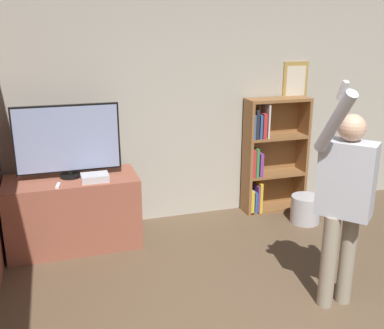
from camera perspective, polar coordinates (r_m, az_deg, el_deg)
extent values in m
cube|color=#B2AD9E|center=(5.32, -1.13, 7.21)|extent=(6.12, 0.06, 2.70)
cube|color=#AD8942|center=(5.81, 12.97, 10.27)|extent=(0.33, 0.02, 0.48)
cube|color=beige|center=(5.80, 13.04, 10.26)|extent=(0.26, 0.01, 0.37)
cube|color=#93513D|center=(4.96, -14.79, -5.82)|extent=(1.35, 0.65, 0.76)
cylinder|color=black|center=(4.86, -15.16, -1.36)|extent=(0.22, 0.22, 0.03)
cylinder|color=black|center=(4.85, -15.20, -0.91)|extent=(0.06, 0.06, 0.05)
cube|color=black|center=(4.75, -15.53, 3.18)|extent=(1.06, 0.04, 0.70)
cube|color=#8C9EC6|center=(4.73, -15.52, 3.11)|extent=(1.02, 0.01, 0.66)
cube|color=silver|center=(4.67, -12.23, -1.63)|extent=(0.27, 0.20, 0.07)
cube|color=white|center=(4.61, -16.63, -2.57)|extent=(0.06, 0.14, 0.02)
cube|color=brown|center=(5.55, 7.03, 0.82)|extent=(0.04, 0.28, 1.44)
cube|color=brown|center=(5.90, 13.81, 1.42)|extent=(0.04, 0.28, 1.44)
cube|color=brown|center=(5.83, 9.92, 1.48)|extent=(0.80, 0.01, 1.44)
cube|color=brown|center=(5.95, 10.15, -5.37)|extent=(0.73, 0.28, 0.04)
cube|color=brown|center=(5.79, 10.39, -1.15)|extent=(0.73, 0.28, 0.04)
cube|color=brown|center=(5.66, 10.65, 3.47)|extent=(0.73, 0.28, 0.04)
cube|color=brown|center=(5.57, 10.91, 8.09)|extent=(0.73, 0.28, 0.04)
cube|color=gold|center=(5.71, 7.35, -4.55)|extent=(0.04, 0.20, 0.30)
cube|color=#2D569E|center=(5.75, 7.72, -4.57)|extent=(0.03, 0.23, 0.28)
cube|color=#7A3889|center=(5.74, 8.07, -4.22)|extent=(0.02, 0.20, 0.35)
cube|color=gold|center=(5.77, 8.28, -3.94)|extent=(0.04, 0.26, 0.39)
cube|color=red|center=(5.58, 7.41, 0.35)|extent=(0.04, 0.26, 0.35)
cube|color=#338447|center=(5.58, 7.88, 0.40)|extent=(0.03, 0.24, 0.36)
cube|color=#7A3889|center=(5.61, 8.41, 0.12)|extent=(0.04, 0.23, 0.29)
cube|color=#2D569E|center=(5.44, 7.57, 4.88)|extent=(0.02, 0.23, 0.30)
cube|color=#232328|center=(5.45, 7.90, 5.16)|extent=(0.04, 0.23, 0.35)
cube|color=#2D569E|center=(5.48, 8.33, 4.89)|extent=(0.03, 0.23, 0.29)
cube|color=red|center=(5.50, 8.77, 5.00)|extent=(0.04, 0.25, 0.30)
cube|color=beige|center=(5.50, 9.33, 5.50)|extent=(0.02, 0.22, 0.40)
cylinder|color=gray|center=(3.96, 16.93, -11.71)|extent=(0.13, 0.13, 0.82)
cylinder|color=gray|center=(4.06, 19.09, -11.19)|extent=(0.13, 0.13, 0.82)
cube|color=#B7BCC6|center=(3.73, 19.03, -1.75)|extent=(0.44, 0.46, 0.61)
sphere|color=tan|center=(3.63, 19.66, 4.42)|extent=(0.21, 0.21, 0.21)
cylinder|color=#B7BCC6|center=(3.88, 21.84, -1.60)|extent=(0.09, 0.09, 0.56)
cylinder|color=#B7BCC6|center=(3.38, 17.68, 5.12)|extent=(0.09, 0.40, 0.51)
cube|color=white|center=(3.30, 18.61, 8.93)|extent=(0.04, 0.09, 0.14)
cylinder|color=#B7B7BC|center=(5.59, 14.21, -5.51)|extent=(0.35, 0.35, 0.33)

